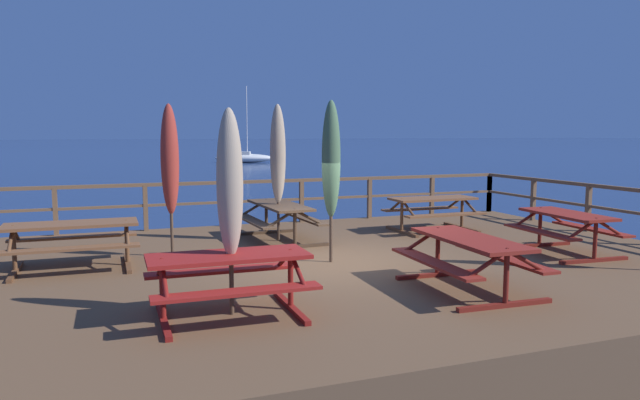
{
  "coord_description": "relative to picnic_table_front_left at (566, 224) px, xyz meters",
  "views": [
    {
      "loc": [
        -3.75,
        -9.28,
        3.0
      ],
      "look_at": [
        0.0,
        0.7,
        1.78
      ],
      "focal_mm": 32.9,
      "sensor_mm": 36.0,
      "label": 1
    }
  ],
  "objects": [
    {
      "name": "ground_plane",
      "position": [
        -4.24,
        0.91,
        -1.34
      ],
      "size": [
        600.0,
        600.0,
        0.0
      ],
      "primitive_type": "plane",
      "color": "navy"
    },
    {
      "name": "wooden_deck",
      "position": [
        -4.24,
        0.91,
        -0.95
      ],
      "size": [
        13.46,
        9.33,
        0.78
      ],
      "primitive_type": "cube",
      "color": "brown",
      "rests_on": "ground"
    },
    {
      "name": "railing_waterside_far",
      "position": [
        -4.24,
        5.42,
        0.19
      ],
      "size": [
        13.26,
        0.1,
        1.09
      ],
      "color": "brown",
      "rests_on": "wooden_deck"
    },
    {
      "name": "railing_side_right",
      "position": [
        2.34,
        0.91,
        0.19
      ],
      "size": [
        0.1,
        9.13,
        1.09
      ],
      "color": "brown",
      "rests_on": "wooden_deck"
    },
    {
      "name": "picnic_table_front_left",
      "position": [
        0.0,
        0.0,
        0.0
      ],
      "size": [
        1.51,
        1.9,
        0.78
      ],
      "color": "maroon",
      "rests_on": "wooden_deck"
    },
    {
      "name": "picnic_table_mid_left",
      "position": [
        -3.17,
        -1.52,
        0.01
      ],
      "size": [
        1.47,
        2.12,
        0.78
      ],
      "color": "maroon",
      "rests_on": "wooden_deck"
    },
    {
      "name": "picnic_table_mid_right",
      "position": [
        -4.55,
        3.16,
        0.01
      ],
      "size": [
        1.49,
        2.22,
        0.78
      ],
      "color": "brown",
      "rests_on": "wooden_deck"
    },
    {
      "name": "picnic_table_front_right",
      "position": [
        -6.58,
        -1.48,
        0.0
      ],
      "size": [
        1.95,
        1.43,
        0.78
      ],
      "color": "maroon",
      "rests_on": "wooden_deck"
    },
    {
      "name": "picnic_table_back_left",
      "position": [
        -8.47,
        1.88,
        0.01
      ],
      "size": [
        2.08,
        1.42,
        0.78
      ],
      "color": "brown",
      "rests_on": "wooden_deck"
    },
    {
      "name": "picnic_table_mid_centre",
      "position": [
        -0.94,
        3.1,
        0.0
      ],
      "size": [
        1.94,
        1.41,
        0.78
      ],
      "color": "brown",
      "rests_on": "wooden_deck"
    },
    {
      "name": "patio_umbrella_tall_mid_left",
      "position": [
        -6.82,
        2.31,
        1.19
      ],
      "size": [
        0.32,
        0.32,
        2.74
      ],
      "color": "#4C3828",
      "rests_on": "wooden_deck"
    },
    {
      "name": "patio_umbrella_tall_back_right",
      "position": [
        -4.58,
        3.14,
        1.23
      ],
      "size": [
        0.32,
        0.32,
        2.81
      ],
      "color": "#4C3828",
      "rests_on": "wooden_deck"
    },
    {
      "name": "patio_umbrella_short_front",
      "position": [
        -6.54,
        -1.43,
        1.05
      ],
      "size": [
        0.32,
        0.32,
        2.53
      ],
      "color": "#4C3828",
      "rests_on": "wooden_deck"
    },
    {
      "name": "patio_umbrella_short_back",
      "position": [
        -4.31,
        0.89,
        1.21
      ],
      "size": [
        0.32,
        0.32,
        2.78
      ],
      "color": "#4C3828",
      "rests_on": "wooden_deck"
    },
    {
      "name": "sailboat_distant",
      "position": [
        5.81,
        50.32,
        -0.82
      ],
      "size": [
        6.21,
        3.62,
        7.72
      ],
      "color": "white",
      "rests_on": "ground"
    }
  ]
}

